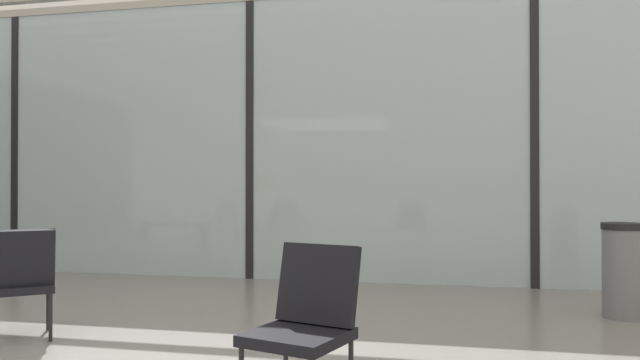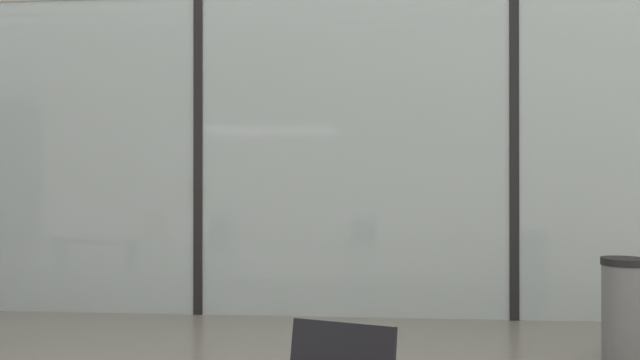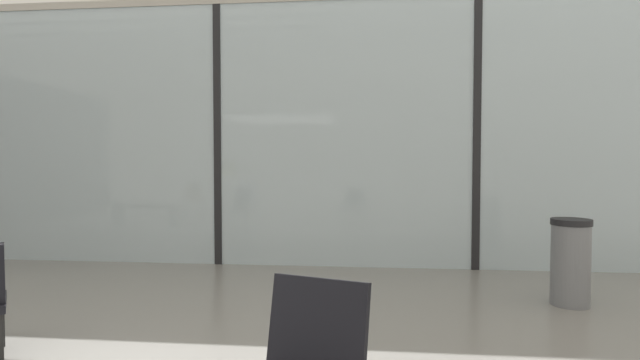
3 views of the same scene
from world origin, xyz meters
TOP-DOWN VIEW (x-y plane):
  - glass_curtain_wall at (0.00, 5.20)m, footprint 14.00×0.08m
  - window_mullion_1 at (0.00, 5.20)m, footprint 0.10×0.12m
  - window_mullion_2 at (3.50, 5.20)m, footprint 0.10×0.12m
  - parked_airplane at (0.52, 10.53)m, footprint 12.19×4.54m
  - trash_bin at (4.07, 3.68)m, footprint 0.38×0.38m

SIDE VIEW (x-z plane):
  - trash_bin at x=4.07m, z-range 0.00..0.86m
  - glass_curtain_wall at x=0.00m, z-range 0.00..3.60m
  - window_mullion_1 at x=0.00m, z-range 0.00..3.60m
  - window_mullion_2 at x=3.50m, z-range 0.00..3.60m
  - parked_airplane at x=0.52m, z-range 0.00..4.54m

